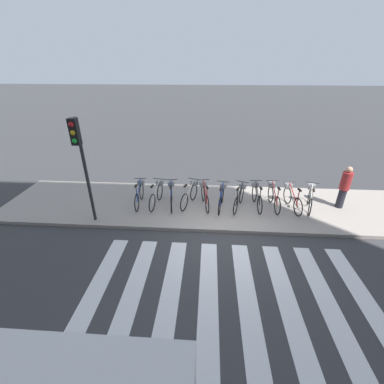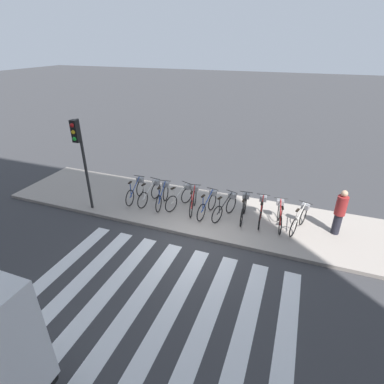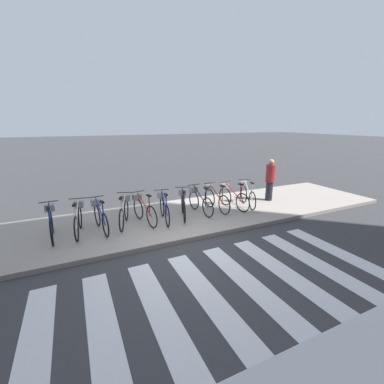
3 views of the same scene
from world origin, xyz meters
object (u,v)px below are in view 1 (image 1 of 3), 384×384
(parked_bicycle_0, at_px, (140,193))
(traffic_light, at_px, (80,151))
(parked_bicycle_3, at_px, (190,193))
(parked_bicycle_8, at_px, (273,196))
(parked_bicycle_9, at_px, (292,197))
(parked_bicycle_5, at_px, (222,197))
(parked_bicycle_6, at_px, (240,197))
(parked_bicycle_2, at_px, (171,195))
(pedestrian, at_px, (344,187))
(parked_bicycle_4, at_px, (205,195))
(parked_bicycle_7, at_px, (257,195))
(parked_bicycle_1, at_px, (157,194))
(parked_bicycle_10, at_px, (310,198))

(parked_bicycle_0, relative_size, traffic_light, 0.45)
(parked_bicycle_3, bearing_deg, parked_bicycle_8, 0.22)
(parked_bicycle_9, bearing_deg, parked_bicycle_5, -177.07)
(parked_bicycle_9, relative_size, traffic_light, 0.45)
(parked_bicycle_6, distance_m, parked_bicycle_8, 1.25)
(parked_bicycle_3, xyz_separation_m, parked_bicycle_8, (3.04, 0.01, 0.00))
(parked_bicycle_2, xyz_separation_m, parked_bicycle_8, (3.73, 0.15, 0.00))
(parked_bicycle_5, bearing_deg, pedestrian, 3.79)
(parked_bicycle_8, bearing_deg, traffic_light, -166.99)
(parked_bicycle_6, xyz_separation_m, parked_bicycle_9, (1.87, 0.08, 0.00))
(parked_bicycle_3, relative_size, parked_bicycle_9, 0.96)
(parked_bicycle_3, bearing_deg, parked_bicycle_0, -176.85)
(parked_bicycle_6, distance_m, pedestrian, 3.71)
(parked_bicycle_6, height_order, pedestrian, pedestrian)
(parked_bicycle_4, distance_m, pedestrian, 4.97)
(parked_bicycle_6, distance_m, parked_bicycle_9, 1.88)
(parked_bicycle_2, distance_m, parked_bicycle_8, 3.74)
(parked_bicycle_2, bearing_deg, parked_bicycle_0, 178.42)
(parked_bicycle_5, bearing_deg, parked_bicycle_0, 178.64)
(parked_bicycle_2, distance_m, pedestrian, 6.19)
(parked_bicycle_5, height_order, parked_bicycle_7, same)
(parked_bicycle_4, height_order, parked_bicycle_7, same)
(parked_bicycle_4, bearing_deg, traffic_light, -159.87)
(parked_bicycle_1, bearing_deg, parked_bicycle_9, 0.53)
(parked_bicycle_0, xyz_separation_m, pedestrian, (7.37, 0.21, 0.40))
(parked_bicycle_3, height_order, parked_bicycle_5, same)
(parked_bicycle_7, bearing_deg, parked_bicycle_0, -178.59)
(parked_bicycle_2, bearing_deg, parked_bicycle_1, 175.39)
(parked_bicycle_8, relative_size, traffic_light, 0.45)
(parked_bicycle_9, distance_m, parked_bicycle_10, 0.65)
(pedestrian, bearing_deg, parked_bicycle_1, -178.26)
(parked_bicycle_9, bearing_deg, parked_bicycle_6, -177.45)
(parked_bicycle_2, relative_size, parked_bicycle_10, 1.03)
(parked_bicycle_4, relative_size, traffic_light, 0.44)
(parked_bicycle_5, height_order, parked_bicycle_6, same)
(parked_bicycle_5, distance_m, traffic_light, 4.91)
(parked_bicycle_10, distance_m, pedestrian, 1.23)
(parked_bicycle_9, height_order, traffic_light, traffic_light)
(parked_bicycle_9, relative_size, pedestrian, 0.96)
(parked_bicycle_0, xyz_separation_m, parked_bicycle_4, (2.42, 0.03, 0.00))
(parked_bicycle_6, height_order, parked_bicycle_10, same)
(parked_bicycle_9, bearing_deg, parked_bicycle_7, 177.74)
(parked_bicycle_2, height_order, traffic_light, traffic_light)
(parked_bicycle_10, bearing_deg, parked_bicycle_5, -177.71)
(parked_bicycle_3, xyz_separation_m, parked_bicycle_9, (3.68, -0.05, 0.00))
(parked_bicycle_4, xyz_separation_m, traffic_light, (-3.68, -1.35, 2.03))
(parked_bicycle_8, distance_m, parked_bicycle_10, 1.29)
(parked_bicycle_1, height_order, pedestrian, pedestrian)
(parked_bicycle_4, distance_m, parked_bicycle_9, 3.14)
(parked_bicycle_5, xyz_separation_m, parked_bicycle_8, (1.89, 0.19, 0.00))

